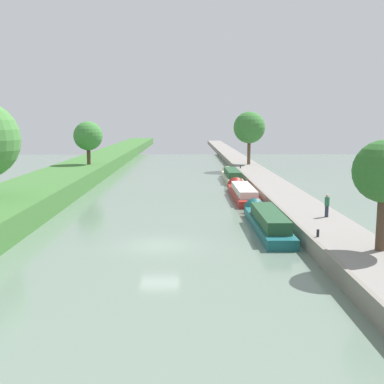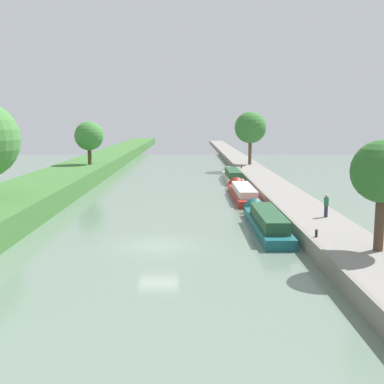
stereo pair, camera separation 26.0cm
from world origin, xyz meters
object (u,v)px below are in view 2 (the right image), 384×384
object	(u,v)px
narrowboat_teal	(266,221)
mooring_bollard_far	(241,167)
person_walking	(326,205)
narrowboat_red	(242,192)
narrowboat_cream	(232,175)
mooring_bollard_near	(316,233)

from	to	relation	value
narrowboat_teal	mooring_bollard_far	xyz separation A→B (m)	(1.96, 33.86, 0.62)
person_walking	narrowboat_red	bearing A→B (deg)	105.87
narrowboat_cream	narrowboat_red	bearing A→B (deg)	-91.00
narrowboat_teal	narrowboat_red	size ratio (longest dim) A/B	0.94
narrowboat_red	mooring_bollard_near	world-z (taller)	mooring_bollard_near
narrowboat_cream	mooring_bollard_near	distance (m)	35.08
narrowboat_red	person_walking	xyz separation A→B (m)	(4.28, -15.07, 1.35)
narrowboat_red	mooring_bollard_far	size ratio (longest dim) A/B	28.79
narrowboat_cream	mooring_bollard_far	size ratio (longest dim) A/B	27.52
mooring_bollard_near	narrowboat_teal	bearing A→B (deg)	106.82
mooring_bollard_far	narrowboat_red	bearing A→B (deg)	-96.00
mooring_bollard_far	mooring_bollard_near	bearing A→B (deg)	-90.00
narrowboat_cream	mooring_bollard_far	xyz separation A→B (m)	(1.80, 5.31, 0.63)
narrowboat_teal	person_walking	bearing A→B (deg)	-8.89
narrowboat_teal	mooring_bollard_near	world-z (taller)	narrowboat_teal
person_walking	narrowboat_cream	bearing A→B (deg)	97.87
narrowboat_teal	mooring_bollard_far	size ratio (longest dim) A/B	27.13
mooring_bollard_near	mooring_bollard_far	size ratio (longest dim) A/B	1.00
person_walking	mooring_bollard_far	size ratio (longest dim) A/B	3.69
narrowboat_cream	mooring_bollard_near	xyz separation A→B (m)	(1.80, -35.03, 0.63)
person_walking	mooring_bollard_near	distance (m)	6.27
narrowboat_teal	mooring_bollard_near	xyz separation A→B (m)	(1.96, -6.48, 0.62)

